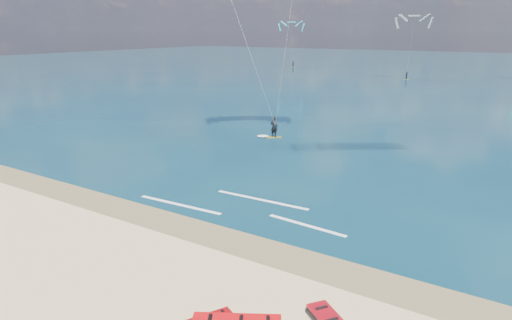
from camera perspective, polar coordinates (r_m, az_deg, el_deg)
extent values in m
plane|color=tan|center=(55.15, 18.60, 5.29)|extent=(320.00, 320.00, 0.00)
cube|color=brown|center=(22.44, -6.02, -9.07)|extent=(320.00, 2.40, 0.01)
cube|color=#0B2C3F|center=(117.88, 26.51, 9.78)|extent=(320.00, 200.00, 0.04)
cube|color=yellow|center=(41.41, 2.25, 2.88)|extent=(1.32, 1.25, 0.06)
imported|color=black|center=(41.21, 2.26, 4.15)|extent=(0.70, 0.49, 1.84)
cylinder|color=black|center=(40.74, 2.42, 4.40)|extent=(0.45, 0.41, 0.04)
cube|color=white|center=(23.19, 6.34, -8.11)|extent=(4.39, 0.55, 0.01)
cube|color=white|center=(26.32, 0.71, -5.00)|extent=(5.91, 0.46, 0.01)
cube|color=white|center=(25.97, -9.53, -5.52)|extent=(5.53, 0.54, 0.01)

